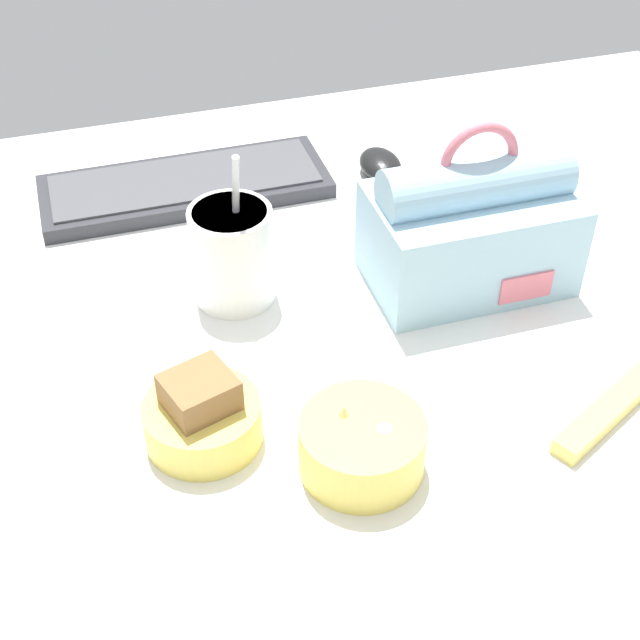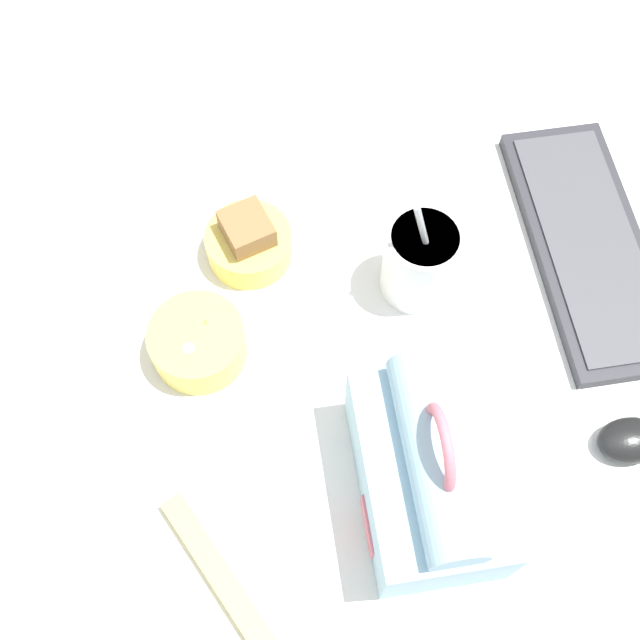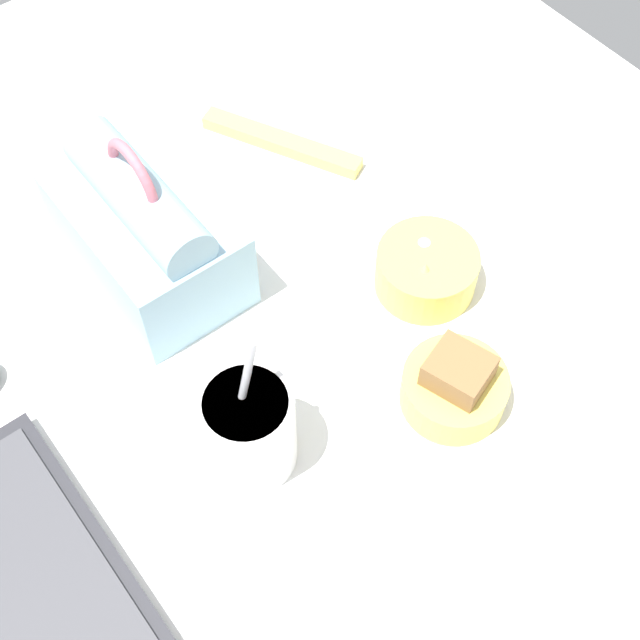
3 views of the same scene
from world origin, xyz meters
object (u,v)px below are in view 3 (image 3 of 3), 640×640
soup_cup (249,428)px  bento_bowl_snacks (426,270)px  bento_bowl_sandwich (455,386)px  chopstick_case (281,142)px  lunch_bag (147,231)px  keyboard (55,602)px

soup_cup → bento_bowl_snacks: soup_cup is taller
bento_bowl_sandwich → chopstick_case: (36.92, -6.84, -1.79)cm
lunch_bag → soup_cup: (-23.75, 4.32, -1.04)cm
keyboard → bento_bowl_snacks: 46.87cm
lunch_bag → soup_cup: size_ratio=1.18×
lunch_bag → chopstick_case: bearing=-73.6°
soup_cup → bento_bowl_sandwich: (-6.99, -18.50, -2.79)cm
keyboard → chopstick_case: bearing=-56.1°
keyboard → bento_bowl_snacks: bearing=-82.5°
soup_cup → chopstick_case: (29.93, -25.34, -4.59)cm
soup_cup → bento_bowl_snacks: (4.85, -25.40, -2.79)cm
lunch_bag → bento_bowl_sandwich: (-30.74, -14.18, -3.84)cm
lunch_bag → bento_bowl_sandwich: lunch_bag is taller
soup_cup → chopstick_case: size_ratio=0.92×
keyboard → lunch_bag: bearing=-45.4°
bento_bowl_snacks → lunch_bag: bearing=48.1°
bento_bowl_sandwich → bento_bowl_snacks: 13.71cm
lunch_bag → bento_bowl_sandwich: size_ratio=2.01×
bento_bowl_snacks → chopstick_case: size_ratio=0.56×
bento_bowl_sandwich → bento_bowl_snacks: (11.84, -6.91, 0.01)cm
chopstick_case → soup_cup: bearing=139.7°
bento_bowl_sandwich → chopstick_case: bearing=-10.5°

